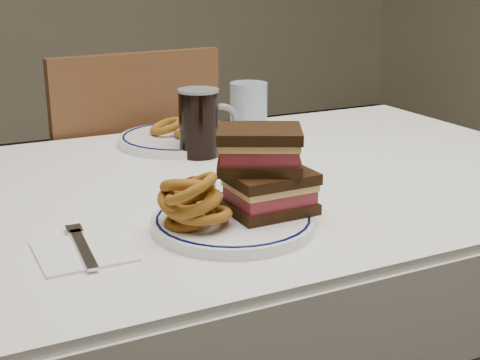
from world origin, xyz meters
name	(u,v)px	position (x,y,z in m)	size (l,w,h in m)	color
dining_table	(258,227)	(0.00, 0.00, 0.64)	(1.27, 0.87, 0.75)	white
chair_far	(126,207)	(-0.09, 0.60, 0.50)	(0.46, 0.46, 0.93)	#4F3219
main_plate	(233,221)	(-0.16, -0.22, 0.76)	(0.24, 0.24, 0.02)	white
reuben_sandwich	(265,170)	(-0.10, -0.22, 0.83)	(0.16, 0.14, 0.13)	black
onion_rings_main	(191,202)	(-0.23, -0.22, 0.80)	(0.11, 0.12, 0.10)	brown
ketchup_ramekin	(199,189)	(-0.17, -0.12, 0.78)	(0.05, 0.05, 0.03)	white
beer_mug	(200,122)	(-0.05, 0.17, 0.82)	(0.12, 0.08, 0.14)	black
water_glass	(249,112)	(0.10, 0.24, 0.82)	(0.08, 0.08, 0.13)	#A7C1D8
far_plate	(182,139)	(-0.04, 0.28, 0.76)	(0.27, 0.27, 0.02)	white
onion_rings_far	(179,130)	(-0.05, 0.28, 0.78)	(0.12, 0.13, 0.04)	brown
napkin_fork	(83,250)	(-0.38, -0.21, 0.75)	(0.12, 0.17, 0.01)	white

